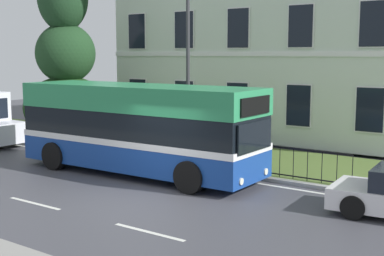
% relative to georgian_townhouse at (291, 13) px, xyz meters
% --- Properties ---
extents(ground_plane, '(60.00, 56.00, 0.18)m').
position_rel_georgian_townhouse_xyz_m(ground_plane, '(2.48, -13.86, -6.06)').
color(ground_plane, '#44444B').
extents(georgian_townhouse, '(14.80, 10.54, 11.79)m').
position_rel_georgian_townhouse_xyz_m(georgian_townhouse, '(0.00, 0.00, 0.00)').
color(georgian_townhouse, silver).
rests_on(georgian_townhouse, ground_plane).
extents(iron_verge_railing, '(13.96, 0.04, 0.97)m').
position_rel_georgian_townhouse_xyz_m(iron_verge_railing, '(-0.00, -10.36, -5.42)').
color(iron_verge_railing, black).
rests_on(iron_verge_railing, ground_plane).
extents(evergreen_tree, '(3.99, 3.99, 8.05)m').
position_rel_georgian_townhouse_xyz_m(evergreen_tree, '(-7.31, -8.53, -2.97)').
color(evergreen_tree, '#423328').
rests_on(evergreen_tree, ground_plane).
extents(single_decker_bus, '(8.73, 2.70, 2.96)m').
position_rel_georgian_townhouse_xyz_m(single_decker_bus, '(0.40, -12.24, -4.48)').
color(single_decker_bus, navy).
rests_on(single_decker_bus, ground_plane).
extents(street_lamp_post, '(0.36, 0.24, 6.65)m').
position_rel_georgian_townhouse_xyz_m(street_lamp_post, '(0.19, -9.16, -2.10)').
color(street_lamp_post, '#333338').
rests_on(street_lamp_post, ground_plane).
extents(litter_bin, '(0.52, 0.52, 1.22)m').
position_rel_georgian_townhouse_xyz_m(litter_bin, '(-1.64, -9.61, -5.31)').
color(litter_bin, black).
rests_on(litter_bin, ground_plane).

